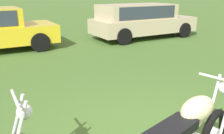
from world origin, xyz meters
name	(u,v)px	position (x,y,z in m)	size (l,w,h in m)	color
car_beige	(140,18)	(3.00, 7.55, 0.84)	(4.77, 2.65, 1.43)	#BCAD8C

